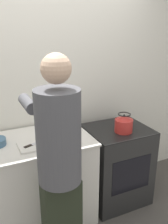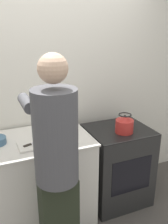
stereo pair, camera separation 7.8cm
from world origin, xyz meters
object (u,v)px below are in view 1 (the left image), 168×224
(person, at_px, (59,164))
(kettle, at_px, (124,124))
(cutting_board, at_px, (37,145))
(oven, at_px, (116,164))
(knife, at_px, (33,144))

(person, xyz_separation_m, kettle, (0.88, 0.46, -0.00))
(kettle, bearing_deg, cutting_board, 178.57)
(oven, xyz_separation_m, kettle, (0.00, -0.10, 0.54))
(cutting_board, xyz_separation_m, knife, (-0.03, 0.00, 0.01))
(oven, height_order, person, person)
(person, bearing_deg, oven, 32.27)
(cutting_board, height_order, kettle, kettle)
(oven, bearing_deg, cutting_board, -175.31)
(cutting_board, relative_size, knife, 1.71)
(person, bearing_deg, kettle, 27.30)
(knife, bearing_deg, cutting_board, -18.96)
(oven, bearing_deg, knife, -175.48)
(oven, relative_size, person, 0.50)
(oven, relative_size, cutting_board, 2.66)
(cutting_board, distance_m, knife, 0.04)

